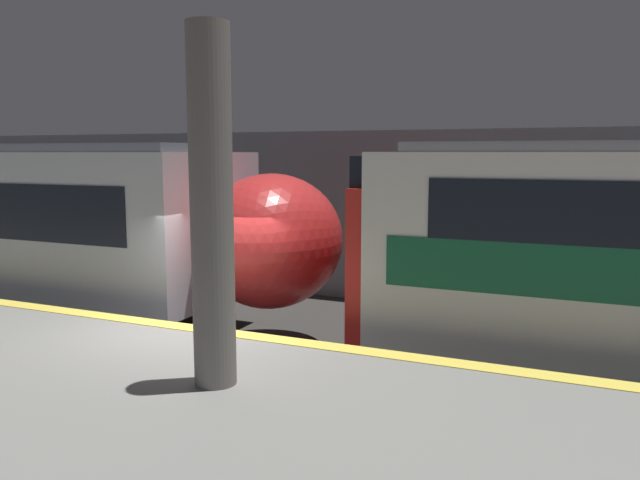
{
  "coord_description": "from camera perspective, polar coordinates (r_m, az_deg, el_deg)",
  "views": [
    {
      "loc": [
        5.1,
        -7.19,
        3.49
      ],
      "look_at": [
        1.54,
        0.93,
        2.25
      ],
      "focal_mm": 35.0,
      "sensor_mm": 36.0,
      "label": 1
    }
  ],
  "objects": [
    {
      "name": "station_rear_barrier",
      "position": [
        14.82,
        3.45,
        2.21
      ],
      "size": [
        50.0,
        0.15,
        4.0
      ],
      "color": "gray",
      "rests_on": "ground"
    },
    {
      "name": "ground_plane",
      "position": [
        9.48,
        -11.14,
        -13.77
      ],
      "size": [
        120.0,
        120.0,
        0.0
      ],
      "primitive_type": "plane",
      "color": "#33302D"
    },
    {
      "name": "support_pillar_near",
      "position": [
        6.5,
        -9.87,
        2.78
      ],
      "size": [
        0.45,
        0.45,
        3.73
      ],
      "color": "slate",
      "rests_on": "platform"
    },
    {
      "name": "platform",
      "position": [
        7.58,
        -22.13,
        -15.64
      ],
      "size": [
        40.0,
        4.85,
        1.06
      ],
      "color": "slate",
      "rests_on": "ground"
    }
  ]
}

